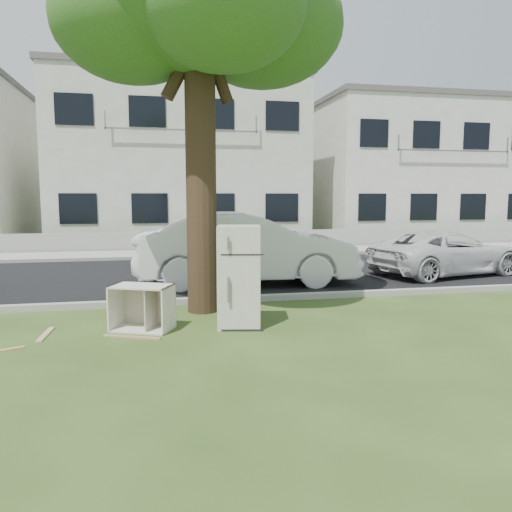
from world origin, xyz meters
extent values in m
plane|color=#2D4418|center=(0.00, 0.00, 0.00)|extent=(120.00, 120.00, 0.00)
cube|color=black|center=(0.00, 6.00, 0.01)|extent=(120.00, 7.00, 0.01)
cube|color=gray|center=(0.00, 2.45, 0.00)|extent=(120.00, 0.18, 0.12)
cube|color=gray|center=(0.00, 9.55, 0.00)|extent=(120.00, 0.18, 0.12)
cube|color=gray|center=(0.00, 11.00, 0.01)|extent=(120.00, 2.80, 0.01)
cube|color=gray|center=(0.00, 12.60, 0.35)|extent=(120.00, 0.15, 0.70)
cylinder|color=black|center=(-0.40, 1.80, 2.60)|extent=(0.54, 0.54, 5.20)
cube|color=silver|center=(0.00, 17.50, 3.60)|extent=(11.00, 8.00, 7.20)
cube|color=#595451|center=(0.00, 17.50, 7.32)|extent=(11.22, 8.16, 0.24)
cube|color=white|center=(12.00, 17.50, 3.30)|extent=(10.00, 8.00, 6.60)
cube|color=#595451|center=(12.00, 17.50, 6.72)|extent=(10.20, 8.16, 0.24)
cube|color=silver|center=(0.07, 0.61, 0.82)|extent=(0.77, 0.73, 1.63)
cube|color=beige|center=(-1.45, 0.72, 0.36)|extent=(1.06, 0.88, 0.71)
cube|color=#A07A53|center=(-1.60, 0.29, 0.01)|extent=(0.86, 0.44, 0.02)
cube|color=tan|center=(-2.89, 0.70, 0.01)|extent=(0.13, 0.79, 0.02)
imported|color=silver|center=(0.91, 4.40, 0.85)|extent=(5.29, 2.16, 1.71)
imported|color=silver|center=(6.39, 4.75, 0.59)|extent=(4.55, 2.84, 1.17)
camera|label=1|loc=(-1.25, -7.16, 2.10)|focal=35.00mm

